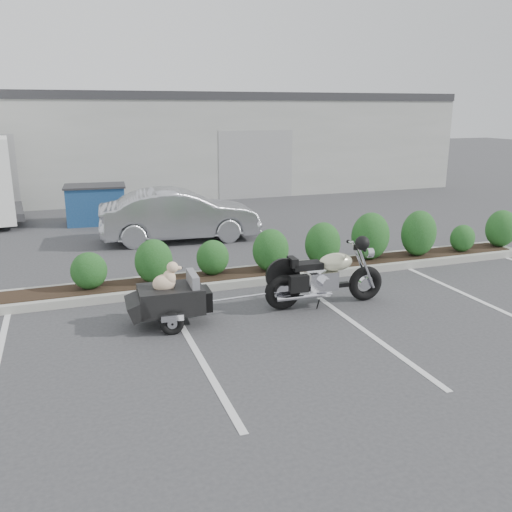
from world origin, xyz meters
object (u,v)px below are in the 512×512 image
object	(u,v)px
motorcycle	(325,277)
pet_trailer	(170,298)
dumpster	(96,204)
sedan	(180,215)

from	to	relation	value
motorcycle	pet_trailer	distance (m)	2.78
motorcycle	dumpster	distance (m)	9.39
motorcycle	pet_trailer	world-z (taller)	motorcycle
pet_trailer	sedan	xyz separation A→B (m)	(1.37, 5.71, 0.23)
pet_trailer	dumpster	size ratio (longest dim) A/B	0.96
pet_trailer	dumpster	bearing A→B (deg)	96.45
motorcycle	sedan	distance (m)	5.91
sedan	dumpster	world-z (taller)	sedan
motorcycle	sedan	size ratio (longest dim) A/B	0.55
sedan	dumpster	size ratio (longest dim) A/B	2.21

